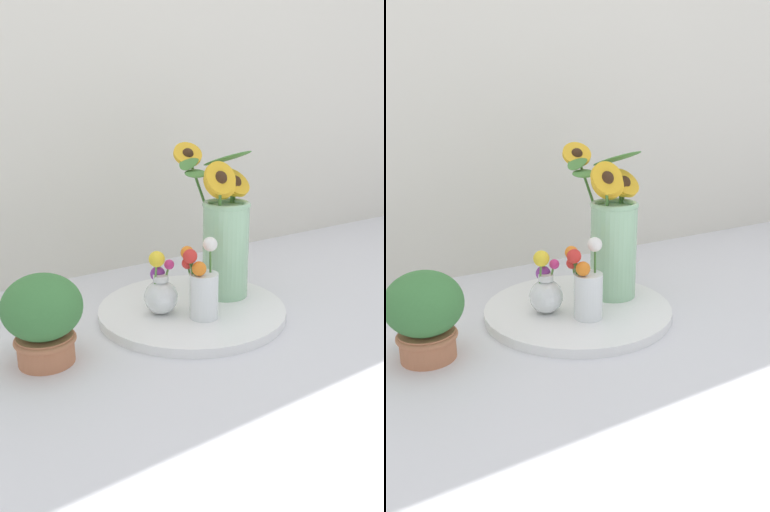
% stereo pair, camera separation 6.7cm
% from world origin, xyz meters
% --- Properties ---
extents(ground_plane, '(6.00, 6.00, 0.00)m').
position_xyz_m(ground_plane, '(0.00, 0.00, 0.00)').
color(ground_plane, silver).
extents(wall_back, '(3.60, 0.06, 1.40)m').
position_xyz_m(wall_back, '(0.00, 0.53, 0.70)').
color(wall_back, silver).
rests_on(wall_back, ground_plane).
extents(serving_tray, '(0.47, 0.47, 0.02)m').
position_xyz_m(serving_tray, '(-0.03, 0.06, 0.01)').
color(serving_tray, white).
rests_on(serving_tray, ground_plane).
extents(mason_jar_sunflowers, '(0.23, 0.19, 0.40)m').
position_xyz_m(mason_jar_sunflowers, '(0.09, 0.09, 0.18)').
color(mason_jar_sunflowers, '#99CC9E').
rests_on(mason_jar_sunflowers, serving_tray).
extents(vase_small_center, '(0.09, 0.08, 0.19)m').
position_xyz_m(vase_small_center, '(-0.05, -0.01, 0.10)').
color(vase_small_center, white).
rests_on(vase_small_center, serving_tray).
extents(vase_bulb_right, '(0.08, 0.08, 0.16)m').
position_xyz_m(vase_bulb_right, '(-0.12, 0.07, 0.08)').
color(vase_bulb_right, white).
rests_on(vase_bulb_right, serving_tray).
extents(potted_plant, '(0.16, 0.16, 0.19)m').
position_xyz_m(potted_plant, '(-0.41, 0.03, 0.10)').
color(potted_plant, '#B7704C').
rests_on(potted_plant, ground_plane).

